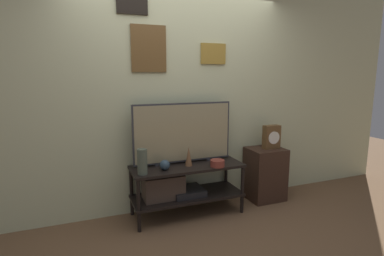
% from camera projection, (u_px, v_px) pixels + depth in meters
% --- Properties ---
extents(ground_plane, '(12.00, 12.00, 0.00)m').
position_uv_depth(ground_plane, '(196.00, 224.00, 3.24)').
color(ground_plane, brown).
extents(wall_back, '(6.40, 0.08, 2.70)m').
position_uv_depth(wall_back, '(178.00, 96.00, 3.52)').
color(wall_back, beige).
rests_on(wall_back, ground_plane).
extents(media_console, '(1.27, 0.47, 0.59)m').
position_uv_depth(media_console, '(178.00, 185.00, 3.39)').
color(media_console, black).
rests_on(media_console, ground_plane).
extents(television, '(1.16, 0.05, 0.70)m').
position_uv_depth(television, '(183.00, 133.00, 3.42)').
color(television, '#333338').
rests_on(television, media_console).
extents(vase_round_glass, '(0.11, 0.11, 0.11)m').
position_uv_depth(vase_round_glass, '(165.00, 165.00, 3.21)').
color(vase_round_glass, '#2D4251').
rests_on(vase_round_glass, media_console).
extents(vase_wide_bowl, '(0.16, 0.16, 0.07)m').
position_uv_depth(vase_wide_bowl, '(217.00, 163.00, 3.34)').
color(vase_wide_bowl, brown).
rests_on(vase_wide_bowl, media_console).
extents(vase_tall_ceramic, '(0.10, 0.10, 0.27)m').
position_uv_depth(vase_tall_ceramic, '(142.00, 162.00, 3.06)').
color(vase_tall_ceramic, '#4C5647').
rests_on(vase_tall_ceramic, media_console).
extents(vase_slim_bronze, '(0.08, 0.08, 0.22)m').
position_uv_depth(vase_slim_bronze, '(189.00, 156.00, 3.36)').
color(vase_slim_bronze, brown).
rests_on(vase_slim_bronze, media_console).
extents(side_table, '(0.45, 0.38, 0.67)m').
position_uv_depth(side_table, '(265.00, 174.00, 3.86)').
color(side_table, '#382319').
rests_on(side_table, ground_plane).
extents(mantel_clock, '(0.21, 0.11, 0.30)m').
position_uv_depth(mantel_clock, '(271.00, 137.00, 3.78)').
color(mantel_clock, brown).
rests_on(mantel_clock, side_table).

